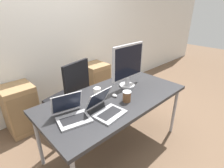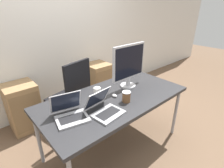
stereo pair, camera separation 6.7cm
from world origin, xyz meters
The scene contains 12 objects.
ground_plane centered at (0.00, 0.00, 0.00)m, with size 14.00×14.00×0.00m, color brown.
wall_back centered at (0.00, 1.44, 1.30)m, with size 10.00×0.05×2.60m.
desk centered at (0.00, 0.00, 0.70)m, with size 1.75×0.87×0.75m.
office_chair centered at (-0.18, 0.75, 0.40)m, with size 0.58×0.62×1.07m.
cabinet_left centered at (-0.74, 1.18, 0.36)m, with size 0.41×0.43×0.71m.
cabinet_right centered at (0.65, 1.18, 0.36)m, with size 0.41×0.43×0.71m.
laptop_left centered at (-0.29, -0.17, 0.80)m, with size 0.32×0.36×0.22m.
laptop_right centered at (-0.58, -0.02, 0.80)m, with size 0.34×0.36×0.23m.
monitor centered at (0.32, 0.10, 1.04)m, with size 0.52×0.20×0.55m.
mouse centered at (0.00, 0.00, 0.77)m, with size 0.04×0.07×0.03m.
coffee_cup_white centered at (-0.13, 0.16, 0.80)m, with size 0.08×0.08×0.10m.
coffee_cup_brown centered at (0.03, -0.16, 0.81)m, with size 0.09×0.09×0.12m.
Camera 2 is at (-1.20, -1.32, 1.74)m, focal length 28.00 mm.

